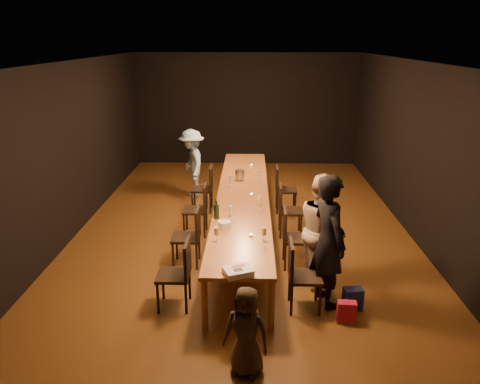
{
  "coord_description": "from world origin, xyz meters",
  "views": [
    {
      "loc": [
        0.15,
        -7.77,
        3.38
      ],
      "look_at": [
        -0.03,
        -0.61,
        1.0
      ],
      "focal_mm": 35.0,
      "sensor_mm": 36.0,
      "label": 1
    }
  ],
  "objects_px": {
    "chair_right_3": "(286,189)",
    "champagne_bottle": "(217,208)",
    "birthday_cake": "(238,271)",
    "chair_right_0": "(305,276)",
    "chair_left_0": "(173,274)",
    "chair_left_3": "(202,189)",
    "table": "(243,197)",
    "chair_left_1": "(186,237)",
    "chair_right_2": "(291,210)",
    "chair_right_1": "(297,238)",
    "chair_left_2": "(195,209)",
    "plate_stack": "(224,225)",
    "man_blue": "(192,163)",
    "woman_birthday": "(329,241)",
    "woman_tan": "(322,230)",
    "ice_bucket": "(240,175)",
    "child": "(246,332)"
  },
  "relations": [
    {
      "from": "ice_bucket",
      "to": "chair_right_1",
      "type": "bearing_deg",
      "value": -66.1
    },
    {
      "from": "chair_left_0",
      "to": "chair_left_3",
      "type": "bearing_deg",
      "value": 0.0
    },
    {
      "from": "woman_tan",
      "to": "chair_left_1",
      "type": "bearing_deg",
      "value": 67.29
    },
    {
      "from": "chair_right_1",
      "to": "champagne_bottle",
      "type": "height_order",
      "value": "champagne_bottle"
    },
    {
      "from": "birthday_cake",
      "to": "woman_tan",
      "type": "bearing_deg",
      "value": 24.98
    },
    {
      "from": "chair_right_2",
      "to": "chair_left_0",
      "type": "distance_m",
      "value": 2.94
    },
    {
      "from": "table",
      "to": "woman_tan",
      "type": "relative_size",
      "value": 3.71
    },
    {
      "from": "man_blue",
      "to": "birthday_cake",
      "type": "distance_m",
      "value": 5.13
    },
    {
      "from": "woman_tan",
      "to": "ice_bucket",
      "type": "bearing_deg",
      "value": 16.28
    },
    {
      "from": "birthday_cake",
      "to": "chair_right_0",
      "type": "bearing_deg",
      "value": 8.75
    },
    {
      "from": "chair_right_0",
      "to": "chair_left_2",
      "type": "bearing_deg",
      "value": -144.69
    },
    {
      "from": "table",
      "to": "woman_birthday",
      "type": "relative_size",
      "value": 3.37
    },
    {
      "from": "woman_birthday",
      "to": "child",
      "type": "relative_size",
      "value": 1.79
    },
    {
      "from": "champagne_bottle",
      "to": "chair_left_2",
      "type": "bearing_deg",
      "value": 112.4
    },
    {
      "from": "chair_right_0",
      "to": "child",
      "type": "bearing_deg",
      "value": -30.58
    },
    {
      "from": "chair_right_2",
      "to": "chair_left_2",
      "type": "height_order",
      "value": "same"
    },
    {
      "from": "chair_left_2",
      "to": "chair_left_0",
      "type": "bearing_deg",
      "value": -180.0
    },
    {
      "from": "chair_left_0",
      "to": "chair_right_0",
      "type": "bearing_deg",
      "value": -90.0
    },
    {
      "from": "chair_right_2",
      "to": "chair_left_1",
      "type": "height_order",
      "value": "same"
    },
    {
      "from": "chair_right_2",
      "to": "table",
      "type": "bearing_deg",
      "value": -90.0
    },
    {
      "from": "table",
      "to": "chair_right_2",
      "type": "height_order",
      "value": "chair_right_2"
    },
    {
      "from": "chair_right_1",
      "to": "chair_left_1",
      "type": "xyz_separation_m",
      "value": [
        -1.7,
        0.0,
        0.0
      ]
    },
    {
      "from": "chair_left_1",
      "to": "man_blue",
      "type": "xyz_separation_m",
      "value": [
        -0.3,
        3.29,
        0.29
      ]
    },
    {
      "from": "plate_stack",
      "to": "man_blue",
      "type": "bearing_deg",
      "value": 104.19
    },
    {
      "from": "child",
      "to": "birthday_cake",
      "type": "height_order",
      "value": "child"
    },
    {
      "from": "chair_left_0",
      "to": "chair_left_2",
      "type": "relative_size",
      "value": 1.0
    },
    {
      "from": "child",
      "to": "man_blue",
      "type": "bearing_deg",
      "value": 119.39
    },
    {
      "from": "chair_left_2",
      "to": "chair_right_3",
      "type": "bearing_deg",
      "value": -54.78
    },
    {
      "from": "birthday_cake",
      "to": "plate_stack",
      "type": "relative_size",
      "value": 2.02
    },
    {
      "from": "child",
      "to": "chair_right_2",
      "type": "bearing_deg",
      "value": 95.58
    },
    {
      "from": "chair_left_2",
      "to": "child",
      "type": "bearing_deg",
      "value": -165.32
    },
    {
      "from": "chair_right_1",
      "to": "chair_left_2",
      "type": "xyz_separation_m",
      "value": [
        -1.7,
        1.2,
        0.0
      ]
    },
    {
      "from": "chair_right_1",
      "to": "ice_bucket",
      "type": "height_order",
      "value": "ice_bucket"
    },
    {
      "from": "chair_left_1",
      "to": "man_blue",
      "type": "bearing_deg",
      "value": 5.2
    },
    {
      "from": "chair_right_2",
      "to": "champagne_bottle",
      "type": "xyz_separation_m",
      "value": [
        -1.22,
        -1.15,
        0.45
      ]
    },
    {
      "from": "woman_birthday",
      "to": "woman_tan",
      "type": "bearing_deg",
      "value": -20.02
    },
    {
      "from": "chair_right_3",
      "to": "chair_left_1",
      "type": "bearing_deg",
      "value": -35.31
    },
    {
      "from": "table",
      "to": "chair_right_0",
      "type": "distance_m",
      "value": 2.56
    },
    {
      "from": "chair_right_3",
      "to": "champagne_bottle",
      "type": "distance_m",
      "value": 2.69
    },
    {
      "from": "table",
      "to": "chair_left_2",
      "type": "bearing_deg",
      "value": 180.0
    },
    {
      "from": "table",
      "to": "woman_birthday",
      "type": "bearing_deg",
      "value": -62.81
    },
    {
      "from": "chair_left_2",
      "to": "chair_right_1",
      "type": "bearing_deg",
      "value": -125.22
    },
    {
      "from": "table",
      "to": "chair_left_3",
      "type": "distance_m",
      "value": 1.49
    },
    {
      "from": "chair_right_2",
      "to": "chair_right_3",
      "type": "distance_m",
      "value": 1.2
    },
    {
      "from": "birthday_cake",
      "to": "champagne_bottle",
      "type": "height_order",
      "value": "champagne_bottle"
    },
    {
      "from": "chair_right_3",
      "to": "champagne_bottle",
      "type": "bearing_deg",
      "value": -27.49
    },
    {
      "from": "chair_right_1",
      "to": "man_blue",
      "type": "height_order",
      "value": "man_blue"
    },
    {
      "from": "chair_right_0",
      "to": "chair_right_1",
      "type": "bearing_deg",
      "value": 180.0
    },
    {
      "from": "table",
      "to": "plate_stack",
      "type": "height_order",
      "value": "plate_stack"
    },
    {
      "from": "plate_stack",
      "to": "champagne_bottle",
      "type": "relative_size",
      "value": 0.57
    }
  ]
}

